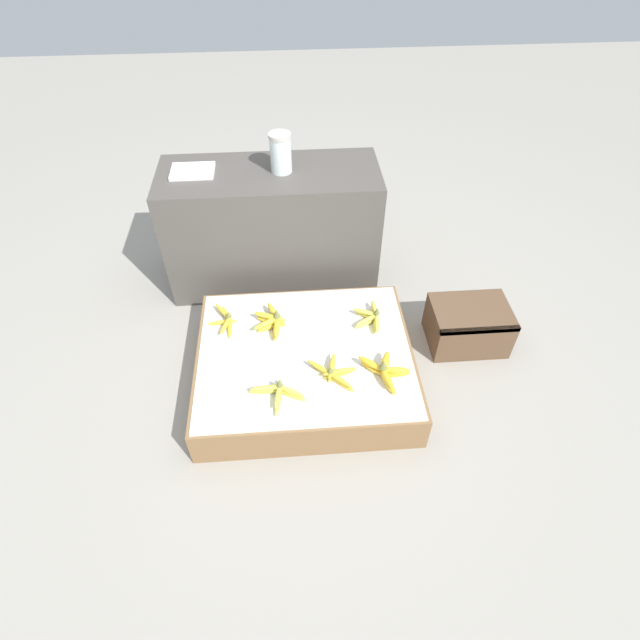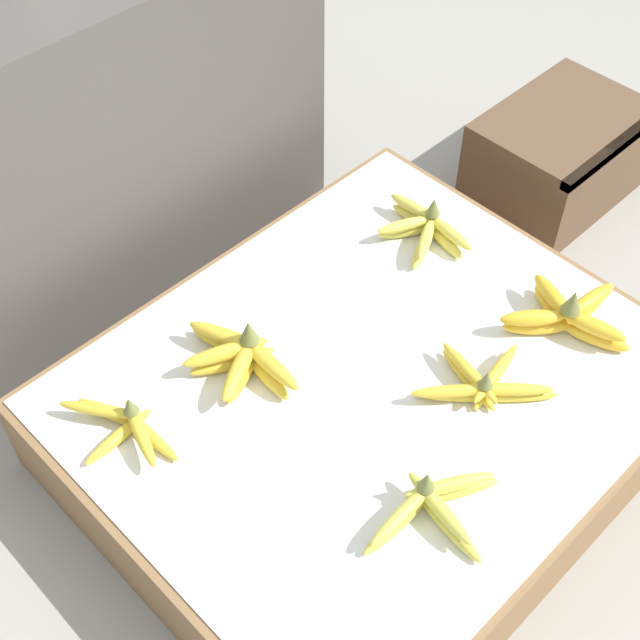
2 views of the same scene
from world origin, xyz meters
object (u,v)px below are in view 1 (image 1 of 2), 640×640
at_px(glass_jar, 281,153).
at_px(banana_bunch_front_right, 385,370).
at_px(wooden_crate, 468,325).
at_px(banana_bunch_middle_right, 371,317).
at_px(banana_bunch_middle_midleft, 273,321).
at_px(banana_bunch_front_midleft, 278,392).
at_px(banana_bunch_front_midright, 333,372).
at_px(banana_bunch_middle_left, 226,320).
at_px(foam_tray_white, 193,171).

bearing_deg(glass_jar, banana_bunch_front_right, -66.83).
bearing_deg(wooden_crate, banana_bunch_front_right, -145.05).
height_order(banana_bunch_middle_right, glass_jar, glass_jar).
bearing_deg(wooden_crate, banana_bunch_middle_midleft, -179.75).
bearing_deg(banana_bunch_middle_midleft, banana_bunch_front_midleft, -87.56).
distance_m(banana_bunch_front_midright, glass_jar, 1.13).
bearing_deg(banana_bunch_front_midleft, banana_bunch_middle_left, 118.29).
bearing_deg(foam_tray_white, banana_bunch_middle_left, -76.99).
xyz_separation_m(banana_bunch_middle_left, glass_jar, (0.31, 0.59, 0.57)).
relative_size(wooden_crate, foam_tray_white, 1.80).
bearing_deg(banana_bunch_front_right, wooden_crate, 34.95).
height_order(wooden_crate, banana_bunch_middle_midleft, banana_bunch_middle_midleft).
xyz_separation_m(banana_bunch_middle_midleft, banana_bunch_middle_right, (0.48, -0.01, -0.01)).
relative_size(banana_bunch_front_midleft, banana_bunch_middle_right, 1.15).
height_order(banana_bunch_front_midright, foam_tray_white, foam_tray_white).
xyz_separation_m(wooden_crate, foam_tray_white, (-1.37, 0.63, 0.59)).
height_order(banana_bunch_middle_left, glass_jar, glass_jar).
bearing_deg(banana_bunch_middle_left, banana_bunch_middle_midleft, -8.51).
bearing_deg(banana_bunch_front_right, banana_bunch_middle_midleft, 144.88).
xyz_separation_m(banana_bunch_front_right, banana_bunch_middle_left, (-0.73, 0.38, -0.01)).
bearing_deg(foam_tray_white, banana_bunch_front_right, -48.67).
xyz_separation_m(wooden_crate, banana_bunch_middle_midleft, (-1.00, -0.00, 0.11)).
height_order(banana_bunch_front_midleft, banana_bunch_front_midright, banana_bunch_front_midleft).
xyz_separation_m(banana_bunch_front_midleft, banana_bunch_middle_right, (0.47, 0.43, 0.00)).
xyz_separation_m(banana_bunch_front_right, glass_jar, (-0.41, 0.97, 0.56)).
bearing_deg(glass_jar, wooden_crate, -33.77).
height_order(banana_bunch_front_midleft, glass_jar, glass_jar).
distance_m(banana_bunch_middle_left, banana_bunch_middle_right, 0.72).
xyz_separation_m(banana_bunch_front_midright, banana_bunch_front_right, (0.23, -0.01, 0.01)).
relative_size(glass_jar, foam_tray_white, 0.91).
bearing_deg(banana_bunch_middle_right, banana_bunch_middle_left, 176.73).
distance_m(banana_bunch_front_midright, banana_bunch_middle_midleft, 0.43).
distance_m(banana_bunch_middle_left, glass_jar, 0.88).
xyz_separation_m(banana_bunch_middle_right, glass_jar, (-0.40, 0.63, 0.57)).
bearing_deg(glass_jar, banana_bunch_front_midleft, -93.45).
distance_m(banana_bunch_middle_midleft, glass_jar, 0.84).
distance_m(banana_bunch_front_midright, banana_bunch_front_right, 0.23).
bearing_deg(banana_bunch_front_right, banana_bunch_middle_left, 152.22).
relative_size(banana_bunch_middle_midleft, foam_tray_white, 1.19).
xyz_separation_m(wooden_crate, glass_jar, (-0.92, 0.62, 0.68)).
bearing_deg(banana_bunch_front_midright, banana_bunch_middle_left, 143.24).
relative_size(banana_bunch_middle_midleft, banana_bunch_middle_right, 1.17).
height_order(banana_bunch_front_midright, banana_bunch_middle_right, banana_bunch_middle_right).
bearing_deg(banana_bunch_front_midright, glass_jar, 100.81).
relative_size(banana_bunch_front_midleft, glass_jar, 1.29).
bearing_deg(banana_bunch_middle_left, banana_bunch_middle_right, -3.27).
height_order(banana_bunch_front_midleft, banana_bunch_middle_left, banana_bunch_front_midleft).
distance_m(wooden_crate, banana_bunch_front_right, 0.63).
distance_m(banana_bunch_middle_right, foam_tray_white, 1.17).
bearing_deg(glass_jar, banana_bunch_middle_midleft, -97.51).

